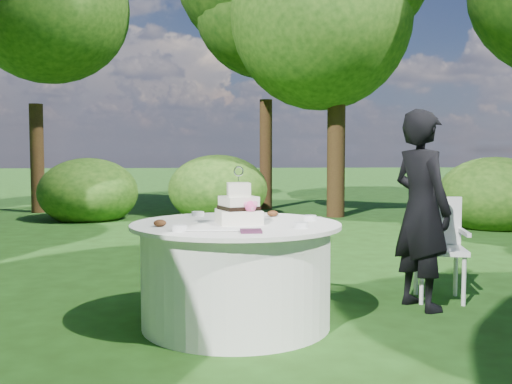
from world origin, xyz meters
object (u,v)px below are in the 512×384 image
(table, at_px, (236,274))
(cake, at_px, (239,208))
(guest, at_px, (421,210))
(napkins, at_px, (251,231))
(chair, at_px, (438,240))

(table, height_order, cake, cake)
(guest, bearing_deg, napkins, 99.48)
(chair, bearing_deg, table, -159.06)
(guest, height_order, chair, guest)
(chair, bearing_deg, cake, -158.02)
(chair, bearing_deg, napkins, -145.04)
(cake, relative_size, chair, 0.47)
(table, xyz_separation_m, chair, (1.82, 0.69, 0.13))
(napkins, height_order, cake, cake)
(cake, bearing_deg, table, 126.99)
(napkins, xyz_separation_m, chair, (1.74, 1.21, -0.26))
(cake, distance_m, chair, 1.97)
(table, bearing_deg, chair, 20.94)
(table, xyz_separation_m, cake, (0.02, -0.03, 0.50))
(guest, xyz_separation_m, chair, (0.27, 0.31, -0.30))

